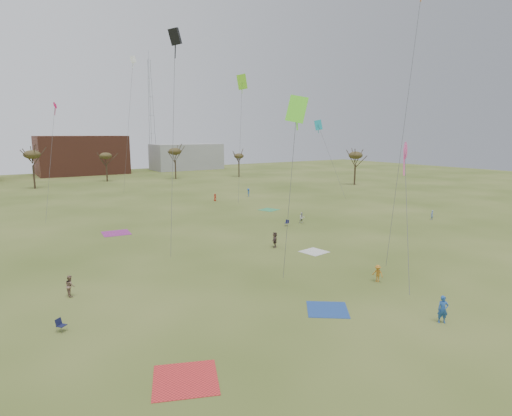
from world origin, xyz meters
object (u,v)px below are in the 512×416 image
flyer_near_right (443,309)px  camp_chair_left (62,328)px  camp_chair_right (287,224)px  radio_tower (151,115)px

flyer_near_right → camp_chair_left: bearing=-171.2°
camp_chair_right → radio_tower: 104.72m
camp_chair_left → camp_chair_right: 35.96m
camp_chair_right → flyer_near_right: bearing=-43.4°
camp_chair_right → radio_tower: (17.31, 101.53, 18.95)m
camp_chair_left → camp_chair_right: bearing=-10.4°
flyer_near_right → camp_chair_right: (9.67, 30.01, -0.69)m
flyer_near_right → camp_chair_right: flyer_near_right is taller
flyer_near_right → radio_tower: (26.99, 131.54, 18.26)m
camp_chair_left → camp_chair_right: (31.61, 17.14, 0.00)m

